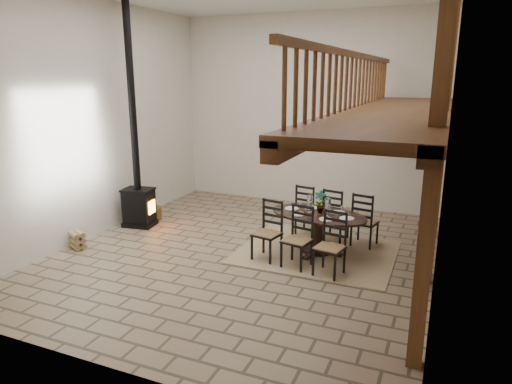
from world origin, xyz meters
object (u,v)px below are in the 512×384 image
at_px(wood_stove, 137,179).
at_px(log_stack, 77,240).
at_px(dining_table, 318,232).
at_px(log_basket, 152,213).

distance_m(wood_stove, log_stack, 1.96).
relative_size(dining_table, log_stack, 5.94).
bearing_deg(wood_stove, log_basket, 84.24).
xyz_separation_m(dining_table, log_stack, (-4.55, -1.72, -0.24)).
height_order(wood_stove, log_basket, wood_stove).
height_order(dining_table, log_stack, dining_table).
distance_m(dining_table, wood_stove, 4.34).
relative_size(wood_stove, log_stack, 12.05).
relative_size(wood_stove, log_basket, 11.01).
relative_size(dining_table, wood_stove, 0.49).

